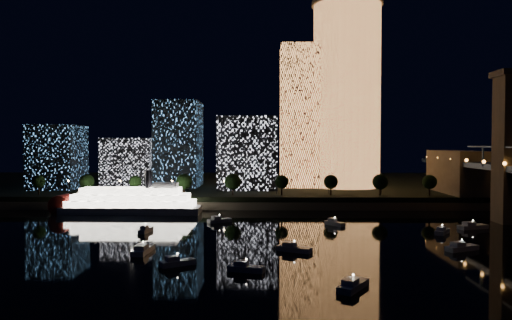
# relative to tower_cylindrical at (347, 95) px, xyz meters

# --- Properties ---
(ground) EXTENTS (520.00, 520.00, 0.00)m
(ground) POSITION_rel_tower_cylindrical_xyz_m (-22.60, -127.12, -49.64)
(ground) COLOR black
(ground) RESTS_ON ground
(far_bank) EXTENTS (420.00, 160.00, 5.00)m
(far_bank) POSITION_rel_tower_cylindrical_xyz_m (-22.60, 32.88, -47.14)
(far_bank) COLOR black
(far_bank) RESTS_ON ground
(seawall) EXTENTS (420.00, 6.00, 3.00)m
(seawall) POSITION_rel_tower_cylindrical_xyz_m (-22.60, -45.12, -48.14)
(seawall) COLOR #6B5E4C
(seawall) RESTS_ON ground
(tower_cylindrical) EXTENTS (34.00, 34.00, 89.02)m
(tower_cylindrical) POSITION_rel_tower_cylindrical_xyz_m (0.00, 0.00, 0.00)
(tower_cylindrical) COLOR #FF9D51
(tower_cylindrical) RESTS_ON far_bank
(tower_rectangular) EXTENTS (21.46, 21.46, 68.29)m
(tower_rectangular) POSITION_rel_tower_cylindrical_xyz_m (-21.08, 2.15, -10.49)
(tower_rectangular) COLOR #FF9D51
(tower_rectangular) RESTS_ON far_bank
(midrise_blocks) EXTENTS (113.28, 38.75, 41.61)m
(midrise_blocks) POSITION_rel_tower_cylindrical_xyz_m (-86.80, -4.56, -27.78)
(midrise_blocks) COLOR white
(midrise_blocks) RESTS_ON far_bank
(riverboat) EXTENTS (55.47, 12.24, 16.67)m
(riverboat) POSITION_rel_tower_cylindrical_xyz_m (-91.84, -57.12, -45.36)
(riverboat) COLOR silver
(riverboat) RESTS_ON ground
(motorboats) EXTENTS (105.71, 82.39, 2.78)m
(motorboats) POSITION_rel_tower_cylindrical_xyz_m (-24.88, -115.42, -48.82)
(motorboats) COLOR silver
(motorboats) RESTS_ON ground
(esplanade_trees) EXTENTS (165.58, 6.70, 8.85)m
(esplanade_trees) POSITION_rel_tower_cylindrical_xyz_m (-49.81, -39.12, -39.17)
(esplanade_trees) COLOR black
(esplanade_trees) RESTS_ON far_bank
(street_lamps) EXTENTS (132.70, 0.70, 5.65)m
(street_lamps) POSITION_rel_tower_cylindrical_xyz_m (-56.60, -33.12, -40.61)
(street_lamps) COLOR black
(street_lamps) RESTS_ON far_bank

